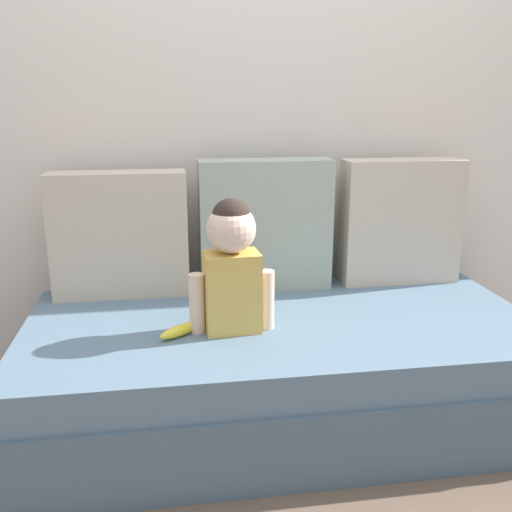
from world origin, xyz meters
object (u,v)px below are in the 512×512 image
throw_pillow_right (400,221)px  throw_pillow_left (120,235)px  throw_pillow_center (265,225)px  couch (281,367)px  banana (180,330)px  toddler (232,262)px

throw_pillow_right → throw_pillow_left: bearing=180.0°
throw_pillow_center → throw_pillow_right: (0.61, 0.00, -0.00)m
throw_pillow_right → throw_pillow_center: bearing=180.0°
couch → banana: bearing=-165.0°
throw_pillow_center → toddler: (-0.20, -0.45, -0.03)m
throw_pillow_center → banana: bearing=-128.7°
throw_pillow_right → toddler: (-0.81, -0.45, -0.02)m
couch → throw_pillow_left: (-0.61, 0.38, 0.46)m
throw_pillow_left → banana: throw_pillow_left is taller
throw_pillow_left → throw_pillow_center: bearing=0.0°
couch → banana: 0.46m
couch → throw_pillow_center: (0.00, 0.38, 0.48)m
couch → toddler: size_ratio=4.11×
throw_pillow_left → throw_pillow_center: (0.61, 0.00, 0.02)m
couch → toddler: 0.50m
throw_pillow_left → toddler: 0.61m
throw_pillow_right → banana: size_ratio=3.22×
couch → toddler: (-0.20, -0.08, 0.46)m
toddler → throw_pillow_left: bearing=132.5°
throw_pillow_right → couch: bearing=-148.4°
throw_pillow_left → toddler: bearing=-47.5°
throw_pillow_right → banana: throw_pillow_right is taller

